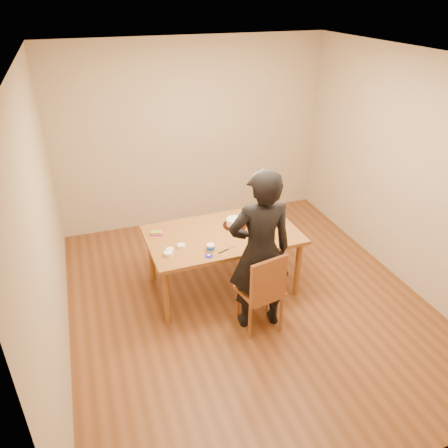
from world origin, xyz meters
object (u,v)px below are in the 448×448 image
object	(u,v)px
person	(260,252)
dining_chair	(260,291)
cake_plate	(235,225)
cake	(235,222)
dining_table	(223,235)

from	to	relation	value
person	dining_chair	bearing A→B (deg)	96.32
cake_plate	person	xyz separation A→B (m)	(-0.04, -0.85, 0.14)
cake_plate	cake	distance (m)	0.04
cake	person	xyz separation A→B (m)	(-0.04, -0.85, 0.10)
cake_plate	cake	size ratio (longest dim) A/B	1.38
dining_chair	person	world-z (taller)	person
dining_table	cake_plate	xyz separation A→B (m)	(0.19, 0.12, 0.03)
dining_table	dining_chair	bearing A→B (deg)	-80.47
dining_chair	cake	xyz separation A→B (m)	(0.04, 0.89, 0.36)
cake	person	distance (m)	0.86
dining_table	cake	size ratio (longest dim) A/B	8.59
dining_chair	cake_plate	xyz separation A→B (m)	(0.04, 0.89, 0.31)
cake_plate	person	bearing A→B (deg)	-93.02
dining_table	cake_plate	size ratio (longest dim) A/B	6.22
cake	cake_plate	bearing A→B (deg)	180.00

